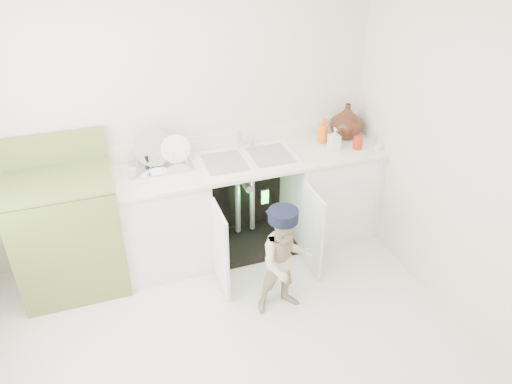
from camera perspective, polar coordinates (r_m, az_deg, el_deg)
ground at (r=3.78m, az=-3.09°, el=-18.08°), size 3.50×3.50×0.00m
room_shell at (r=2.95m, az=-3.77°, el=-2.06°), size 6.00×5.50×1.26m
counter_run at (r=4.49m, az=-0.58°, el=-0.98°), size 2.44×1.02×1.22m
avocado_stove at (r=4.29m, az=-20.62°, el=-4.28°), size 0.81×0.65×1.26m
repair_worker at (r=3.82m, az=3.39°, el=-7.83°), size 0.45×0.71×0.91m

